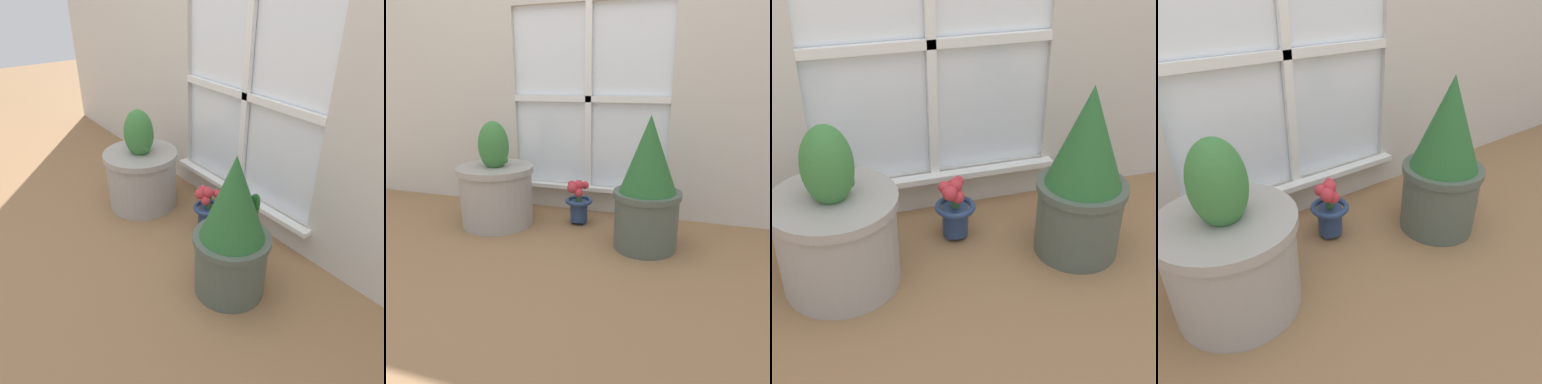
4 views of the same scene
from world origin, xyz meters
The scene contains 4 objects.
ground_plane centered at (0.00, 0.00, 0.00)m, with size 10.00×10.00×0.00m, color olive.
potted_plant_left centered at (-0.42, 0.24, 0.21)m, with size 0.42×0.42×0.58m.
potted_plant_right centered at (0.42, 0.17, 0.30)m, with size 0.32×0.32×0.64m.
flower_vase centered at (0.02, 0.38, 0.13)m, with size 0.15×0.15×0.25m.
Camera 1 is at (1.29, -0.68, 1.19)m, focal length 35.00 mm.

